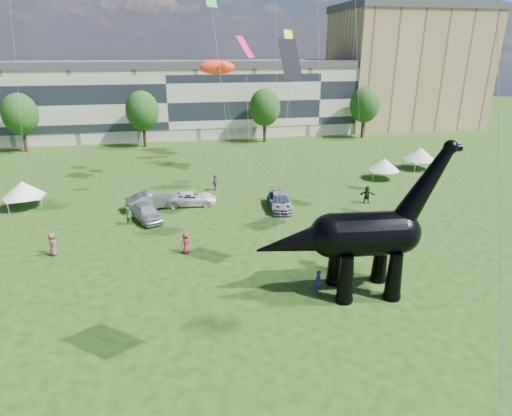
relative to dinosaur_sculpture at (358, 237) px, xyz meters
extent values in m
plane|color=#16330C|center=(-3.24, -4.50, -3.91)|extent=(220.00, 220.00, 0.00)
cube|color=beige|center=(-11.24, 57.50, 2.09)|extent=(78.00, 11.00, 12.00)
cube|color=tan|center=(36.76, 60.50, 7.09)|extent=(28.00, 18.00, 22.00)
cylinder|color=#382314|center=(-33.24, 48.50, -2.31)|extent=(0.56, 0.56, 3.20)
ellipsoid|color=#14380F|center=(-33.24, 48.50, 2.41)|extent=(5.20, 5.20, 6.24)
cylinder|color=#382314|center=(-15.24, 48.50, -2.31)|extent=(0.56, 0.56, 3.20)
ellipsoid|color=#14380F|center=(-15.24, 48.50, 2.41)|extent=(5.20, 5.20, 6.24)
cylinder|color=#382314|center=(4.76, 48.50, -2.31)|extent=(0.56, 0.56, 3.20)
ellipsoid|color=#14380F|center=(4.76, 48.50, 2.41)|extent=(5.20, 5.20, 6.24)
cylinder|color=#382314|center=(22.76, 48.50, -2.31)|extent=(0.56, 0.56, 3.20)
ellipsoid|color=#14380F|center=(22.76, 48.50, 2.41)|extent=(5.20, 5.20, 6.24)
cone|color=black|center=(-1.11, -1.06, -2.34)|extent=(1.18, 1.18, 3.14)
sphere|color=black|center=(-1.11, -1.06, -3.72)|extent=(1.15, 1.15, 1.15)
cone|color=black|center=(-0.91, 1.24, -2.34)|extent=(1.18, 1.18, 3.14)
sphere|color=black|center=(-0.91, 1.24, -3.72)|extent=(1.15, 1.15, 1.15)
cone|color=black|center=(2.02, -1.34, -2.34)|extent=(1.18, 1.18, 3.14)
sphere|color=black|center=(2.02, -1.34, -3.72)|extent=(1.15, 1.15, 1.15)
cone|color=black|center=(2.22, 0.96, -2.34)|extent=(1.18, 1.18, 3.14)
sphere|color=black|center=(2.22, 0.96, -3.72)|extent=(1.15, 1.15, 1.15)
cylinder|color=black|center=(0.45, -0.04, 0.18)|extent=(4.63, 3.21, 2.83)
sphere|color=black|center=(-1.74, 0.16, 0.18)|extent=(2.83, 2.83, 2.83)
sphere|color=black|center=(2.64, -0.24, 0.18)|extent=(2.72, 2.72, 2.72)
cone|color=black|center=(3.91, -0.35, 3.21)|extent=(4.07, 1.92, 5.54)
sphere|color=black|center=(5.19, -0.46, 5.61)|extent=(0.88, 0.88, 0.88)
cylinder|color=black|center=(5.50, -0.49, 5.56)|extent=(0.77, 0.52, 0.46)
cone|color=black|center=(-3.89, 0.35, -0.17)|extent=(5.71, 2.68, 3.07)
imported|color=silver|center=(-13.91, 15.53, -3.08)|extent=(3.73, 5.19, 1.64)
imported|color=gray|center=(-13.36, 18.64, -3.07)|extent=(5.36, 3.01, 1.67)
imported|color=white|center=(-9.44, 18.93, -3.21)|extent=(5.18, 2.73, 1.39)
imported|color=#595960|center=(-0.91, 16.07, -3.15)|extent=(2.61, 5.40, 1.51)
cube|color=silver|center=(14.14, 23.65, -2.83)|extent=(3.66, 3.66, 0.12)
cone|color=silver|center=(14.14, 23.65, -2.05)|extent=(4.64, 4.64, 1.47)
cylinder|color=#999999|center=(12.43, 22.75, -3.37)|extent=(0.06, 0.06, 1.07)
cylinder|color=#999999|center=(15.05, 21.94, -3.37)|extent=(0.06, 0.06, 1.07)
cylinder|color=#999999|center=(13.23, 25.36, -3.37)|extent=(0.06, 0.06, 1.07)
cylinder|color=#999999|center=(15.85, 24.56, -3.37)|extent=(0.06, 0.06, 1.07)
cube|color=silver|center=(21.06, 27.10, -2.72)|extent=(3.31, 3.31, 0.13)
cone|color=silver|center=(21.06, 27.10, -1.86)|extent=(4.19, 4.19, 1.61)
cylinder|color=#999999|center=(19.59, 25.55, -3.31)|extent=(0.06, 0.06, 1.18)
cylinder|color=#999999|center=(22.60, 25.63, -3.31)|extent=(0.06, 0.06, 1.18)
cylinder|color=#999999|center=(19.51, 28.57, -3.31)|extent=(0.06, 0.06, 1.18)
cylinder|color=#999999|center=(22.53, 28.64, -3.31)|extent=(0.06, 0.06, 1.18)
cube|color=white|center=(-25.91, 21.44, -2.77)|extent=(3.74, 3.74, 0.12)
cone|color=white|center=(-25.91, 21.44, -1.94)|extent=(4.74, 4.74, 1.55)
cylinder|color=#999999|center=(-26.97, 19.69, -3.34)|extent=(0.06, 0.06, 1.14)
cylinder|color=#999999|center=(-24.16, 20.37, -3.34)|extent=(0.06, 0.06, 1.14)
cylinder|color=#999999|center=(-27.65, 22.50, -3.34)|extent=(0.06, 0.06, 1.14)
cylinder|color=#999999|center=(-24.84, 23.18, -3.34)|extent=(0.06, 0.06, 1.14)
imported|color=navy|center=(-2.45, 0.20, -3.11)|extent=(0.46, 0.63, 1.59)
imported|color=#4F3272|center=(-6.59, 23.26, -3.01)|extent=(0.91, 1.12, 1.78)
imported|color=#488F39|center=(-15.40, 14.64, -3.06)|extent=(1.04, 0.99, 1.70)
imported|color=olive|center=(7.47, 8.89, -3.12)|extent=(1.02, 1.17, 1.57)
imported|color=brown|center=(-20.66, 9.52, -2.99)|extent=(0.99, 1.07, 1.83)
imported|color=#327E6F|center=(17.28, 29.60, -3.10)|extent=(0.70, 0.62, 1.62)
imported|color=black|center=(8.32, 15.81, -2.99)|extent=(1.78, 0.89, 1.83)
imported|color=maroon|center=(-10.57, 7.85, -3.06)|extent=(0.98, 0.95, 1.69)
ellipsoid|color=red|center=(-4.14, 39.39, 8.72)|extent=(4.52, 5.40, 1.94)
plane|color=black|center=(-1.61, 11.04, 10.29)|extent=(3.12, 2.71, 3.16)
plane|color=#F41049|center=(-0.81, 35.57, 11.39)|extent=(3.16, 3.60, 2.63)
plane|color=#EDF514|center=(2.25, 25.53, 12.15)|extent=(1.74, 1.30, 1.83)
camera|label=1|loc=(-11.24, -22.83, 11.11)|focal=30.00mm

